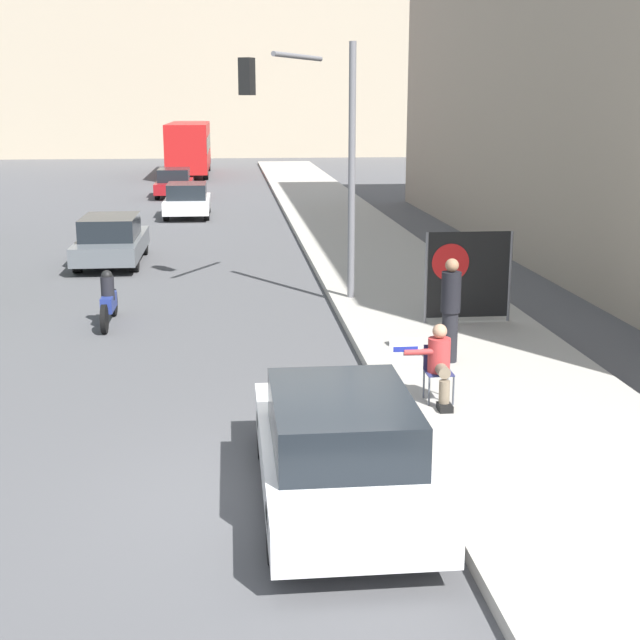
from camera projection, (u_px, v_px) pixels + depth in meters
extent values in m
plane|color=#4F4F51|center=(308.00, 497.00, 10.63)|extent=(160.00, 160.00, 0.00)
cube|color=#A8A399|center=(382.00, 264.00, 25.44)|extent=(3.98, 90.00, 0.17)
cube|color=tan|center=(211.00, 6.00, 78.21)|extent=(52.00, 12.00, 25.79)
cylinder|color=#474C56|center=(429.00, 391.00, 13.28)|extent=(0.03, 0.03, 0.44)
cylinder|color=#474C56|center=(453.00, 391.00, 13.31)|extent=(0.03, 0.03, 0.44)
cylinder|color=#474C56|center=(424.00, 384.00, 13.63)|extent=(0.03, 0.03, 0.44)
cylinder|color=#474C56|center=(447.00, 383.00, 13.67)|extent=(0.03, 0.03, 0.44)
cube|color=navy|center=(439.00, 373.00, 13.42)|extent=(0.40, 0.40, 0.02)
cube|color=navy|center=(436.00, 356.00, 13.56)|extent=(0.40, 0.02, 0.38)
cylinder|color=#756651|center=(442.00, 369.00, 13.24)|extent=(0.18, 0.42, 0.18)
cylinder|color=#756651|center=(444.00, 395.00, 13.12)|extent=(0.16, 0.16, 0.44)
cube|color=black|center=(445.00, 407.00, 13.10)|extent=(0.20, 0.28, 0.10)
cylinder|color=#B23333|center=(439.00, 355.00, 13.38)|extent=(0.34, 0.34, 0.52)
sphere|color=tan|center=(440.00, 331.00, 13.30)|extent=(0.22, 0.22, 0.22)
cylinder|color=#B23333|center=(419.00, 352.00, 13.26)|extent=(0.45, 0.09, 0.09)
cube|color=white|center=(406.00, 349.00, 13.22)|extent=(0.49, 0.02, 0.33)
cube|color=navy|center=(406.00, 349.00, 13.21)|extent=(0.37, 0.01, 0.08)
cylinder|color=black|center=(449.00, 337.00, 15.51)|extent=(0.28, 0.28, 0.89)
cylinder|color=black|center=(451.00, 292.00, 15.32)|extent=(0.34, 0.34, 0.70)
sphere|color=#936B4C|center=(452.00, 265.00, 15.20)|extent=(0.23, 0.23, 0.23)
cylinder|color=slate|center=(426.00, 278.00, 18.14)|extent=(0.06, 0.06, 1.87)
cylinder|color=slate|center=(510.00, 276.00, 18.31)|extent=(0.06, 0.06, 1.87)
cube|color=black|center=(468.00, 275.00, 18.21)|extent=(1.75, 0.02, 1.77)
cylinder|color=red|center=(451.00, 262.00, 18.09)|extent=(0.77, 0.01, 0.77)
cylinder|color=slate|center=(352.00, 173.00, 20.10)|extent=(0.16, 0.16, 5.72)
cylinder|color=slate|center=(298.00, 56.00, 19.98)|extent=(1.34, 2.35, 0.11)
cube|color=black|center=(247.00, 76.00, 20.56)|extent=(0.41, 0.41, 0.84)
sphere|color=green|center=(247.00, 89.00, 20.63)|extent=(0.18, 0.18, 0.18)
cube|color=white|center=(339.00, 459.00, 10.45)|extent=(1.83, 4.47, 0.49)
cube|color=black|center=(342.00, 420.00, 10.15)|extent=(1.58, 2.33, 0.60)
cylinder|color=black|center=(266.00, 434.00, 11.76)|extent=(0.22, 0.64, 0.64)
cylinder|color=black|center=(386.00, 430.00, 11.92)|extent=(0.22, 0.64, 0.64)
cylinder|color=black|center=(278.00, 532.00, 9.08)|extent=(0.22, 0.64, 0.64)
cylinder|color=black|center=(433.00, 525.00, 9.24)|extent=(0.22, 0.64, 0.64)
cube|color=#565B60|center=(112.00, 245.00, 26.00)|extent=(1.78, 4.66, 0.52)
cube|color=black|center=(110.00, 227.00, 25.69)|extent=(1.53, 2.43, 0.62)
cylinder|color=black|center=(92.00, 245.00, 27.37)|extent=(0.22, 0.64, 0.64)
cylinder|color=black|center=(144.00, 244.00, 27.52)|extent=(0.22, 0.64, 0.64)
cylinder|color=black|center=(77.00, 261.00, 24.58)|extent=(0.22, 0.64, 0.64)
cylinder|color=black|center=(134.00, 260.00, 24.73)|extent=(0.22, 0.64, 0.64)
cube|color=white|center=(188.00, 204.00, 36.69)|extent=(1.81, 4.25, 0.51)
cube|color=black|center=(187.00, 191.00, 36.39)|extent=(1.56, 2.21, 0.61)
cylinder|color=black|center=(170.00, 206.00, 37.93)|extent=(0.22, 0.64, 0.64)
cylinder|color=black|center=(208.00, 205.00, 38.09)|extent=(0.22, 0.64, 0.64)
cylinder|color=black|center=(166.00, 213.00, 35.38)|extent=(0.22, 0.64, 0.64)
cylinder|color=black|center=(206.00, 213.00, 35.54)|extent=(0.22, 0.64, 0.64)
cube|color=maroon|center=(174.00, 186.00, 44.55)|extent=(1.74, 4.48, 0.52)
cube|color=black|center=(174.00, 175.00, 44.24)|extent=(1.50, 2.33, 0.62)
cylinder|color=black|center=(161.00, 188.00, 45.86)|extent=(0.22, 0.64, 0.64)
cylinder|color=black|center=(191.00, 188.00, 46.02)|extent=(0.22, 0.64, 0.64)
cylinder|color=black|center=(157.00, 193.00, 43.18)|extent=(0.22, 0.64, 0.64)
cylinder|color=black|center=(189.00, 193.00, 43.33)|extent=(0.22, 0.64, 0.64)
cube|color=red|center=(189.00, 146.00, 57.39)|extent=(2.48, 11.78, 2.89)
cube|color=black|center=(189.00, 143.00, 57.35)|extent=(2.50, 11.19, 0.93)
cylinder|color=black|center=(176.00, 164.00, 61.13)|extent=(0.30, 1.04, 1.04)
cylinder|color=black|center=(208.00, 163.00, 61.35)|extent=(0.30, 1.04, 1.04)
cylinder|color=black|center=(170.00, 172.00, 54.08)|extent=(0.30, 1.04, 1.04)
cylinder|color=black|center=(206.00, 171.00, 54.29)|extent=(0.30, 1.04, 1.04)
cube|color=navy|center=(109.00, 302.00, 18.83)|extent=(0.24, 0.94, 0.32)
cylinder|color=black|center=(108.00, 288.00, 18.70)|extent=(0.28, 0.28, 0.50)
sphere|color=black|center=(107.00, 276.00, 18.64)|extent=(0.24, 0.24, 0.24)
cylinder|color=black|center=(114.00, 302.00, 19.63)|extent=(0.10, 0.60, 0.60)
cylinder|color=black|center=(104.00, 319.00, 18.11)|extent=(0.10, 0.60, 0.60)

